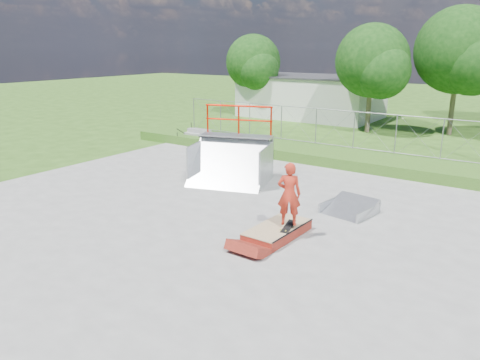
# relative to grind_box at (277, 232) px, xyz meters

# --- Properties ---
(ground) EXTENTS (120.00, 120.00, 0.00)m
(ground) POSITION_rel_grind_box_xyz_m (-1.92, 0.00, -0.16)
(ground) COLOR #2E5217
(ground) RESTS_ON ground
(concrete_pad) EXTENTS (20.00, 16.00, 0.04)m
(concrete_pad) POSITION_rel_grind_box_xyz_m (-1.92, 0.00, -0.14)
(concrete_pad) COLOR gray
(concrete_pad) RESTS_ON ground
(grass_berm) EXTENTS (24.00, 3.00, 0.50)m
(grass_berm) POSITION_rel_grind_box_xyz_m (-1.92, 9.50, 0.09)
(grass_berm) COLOR #2E5217
(grass_berm) RESTS_ON ground
(grind_box) EXTENTS (1.14, 2.24, 0.33)m
(grind_box) POSITION_rel_grind_box_xyz_m (0.00, 0.00, 0.00)
(grind_box) COLOR maroon
(grind_box) RESTS_ON concrete_pad
(quarter_pipe) EXTENTS (3.57, 3.27, 2.95)m
(quarter_pipe) POSITION_rel_grind_box_xyz_m (-4.34, 3.68, 1.31)
(quarter_pipe) COLOR #A8ABB0
(quarter_pipe) RESTS_ON concrete_pad
(flat_bank_ramp) EXTENTS (1.66, 1.74, 0.44)m
(flat_bank_ramp) POSITION_rel_grind_box_xyz_m (0.95, 3.00, 0.06)
(flat_bank_ramp) COLOR #A8ABB0
(flat_bank_ramp) RESTS_ON concrete_pad
(skateboard) EXTENTS (0.36, 0.82, 0.13)m
(skateboard) POSITION_rel_grind_box_xyz_m (0.32, 0.05, 0.21)
(skateboard) COLOR black
(skateboard) RESTS_ON grind_box
(skater) EXTENTS (0.78, 0.67, 1.80)m
(skater) POSITION_rel_grind_box_xyz_m (0.32, 0.05, 1.11)
(skater) COLOR red
(skater) RESTS_ON grind_box
(concrete_stairs) EXTENTS (1.50, 1.60, 0.80)m
(concrete_stairs) POSITION_rel_grind_box_xyz_m (-10.42, 8.70, 0.24)
(concrete_stairs) COLOR gray
(concrete_stairs) RESTS_ON ground
(chain_link_fence) EXTENTS (20.00, 0.06, 1.80)m
(chain_link_fence) POSITION_rel_grind_box_xyz_m (-1.92, 10.50, 1.24)
(chain_link_fence) COLOR gray
(chain_link_fence) RESTS_ON grass_berm
(utility_building_flat) EXTENTS (10.00, 6.00, 3.00)m
(utility_building_flat) POSITION_rel_grind_box_xyz_m (-9.92, 22.00, 1.34)
(utility_building_flat) COLOR silver
(utility_building_flat) RESTS_ON ground
(tree_left_near) EXTENTS (4.76, 4.48, 6.65)m
(tree_left_near) POSITION_rel_grind_box_xyz_m (-3.67, 17.84, 4.07)
(tree_left_near) COLOR brown
(tree_left_near) RESTS_ON ground
(tree_center) EXTENTS (5.44, 5.12, 7.60)m
(tree_center) POSITION_rel_grind_box_xyz_m (0.86, 19.81, 4.68)
(tree_center) COLOR brown
(tree_center) RESTS_ON ground
(tree_left_far) EXTENTS (4.42, 4.16, 6.18)m
(tree_left_far) POSITION_rel_grind_box_xyz_m (-13.69, 19.85, 3.77)
(tree_left_far) COLOR brown
(tree_left_far) RESTS_ON ground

